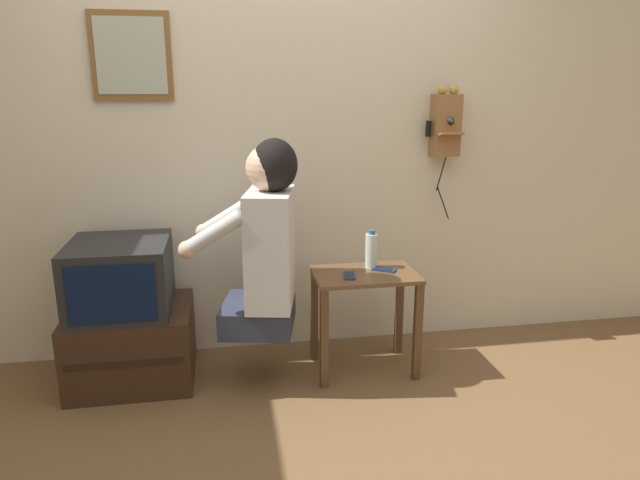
% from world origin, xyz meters
% --- Properties ---
extents(ground_plane, '(14.00, 14.00, 0.00)m').
position_xyz_m(ground_plane, '(0.00, 0.00, 0.00)').
color(ground_plane, brown).
extents(wall_back, '(6.80, 0.05, 2.55)m').
position_xyz_m(wall_back, '(0.00, 1.05, 1.27)').
color(wall_back, beige).
rests_on(wall_back, ground_plane).
extents(side_table, '(0.55, 0.37, 0.57)m').
position_xyz_m(side_table, '(0.41, 0.62, 0.43)').
color(side_table, brown).
rests_on(side_table, ground_plane).
extents(person, '(0.61, 0.51, 0.98)m').
position_xyz_m(person, '(-0.12, 0.57, 0.78)').
color(person, '#2D3347').
rests_on(person, ground_plane).
extents(tv_stand, '(0.63, 0.55, 0.40)m').
position_xyz_m(tv_stand, '(-0.83, 0.72, 0.20)').
color(tv_stand, '#382316').
rests_on(tv_stand, ground_plane).
extents(television, '(0.50, 0.52, 0.37)m').
position_xyz_m(television, '(-0.86, 0.71, 0.59)').
color(television, '#232326').
rests_on(television, tv_stand).
extents(wall_phone_antique, '(0.20, 0.19, 0.77)m').
position_xyz_m(wall_phone_antique, '(0.96, 0.97, 1.32)').
color(wall_phone_antique, olive).
extents(framed_picture, '(0.41, 0.03, 0.45)m').
position_xyz_m(framed_picture, '(-0.76, 1.01, 1.69)').
color(framed_picture, brown).
extents(cell_phone_held, '(0.08, 0.13, 0.01)m').
position_xyz_m(cell_phone_held, '(0.32, 0.57, 0.57)').
color(cell_phone_held, navy).
rests_on(cell_phone_held, side_table).
extents(cell_phone_spare, '(0.14, 0.12, 0.01)m').
position_xyz_m(cell_phone_spare, '(0.53, 0.63, 0.57)').
color(cell_phone_spare, navy).
rests_on(cell_phone_spare, side_table).
extents(water_bottle, '(0.07, 0.07, 0.21)m').
position_xyz_m(water_bottle, '(0.47, 0.70, 0.66)').
color(water_bottle, silver).
rests_on(water_bottle, side_table).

